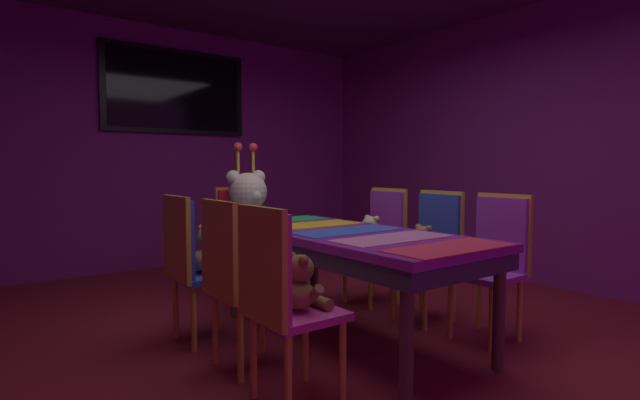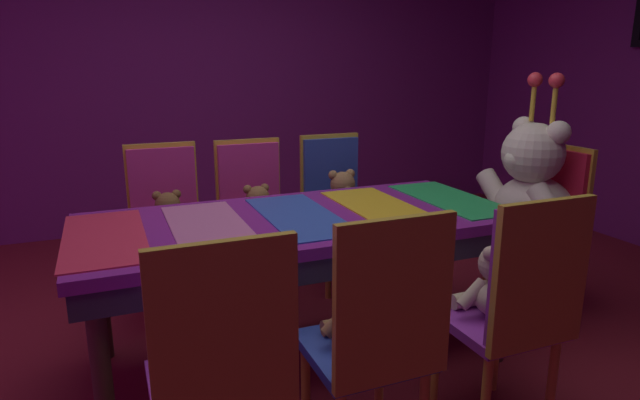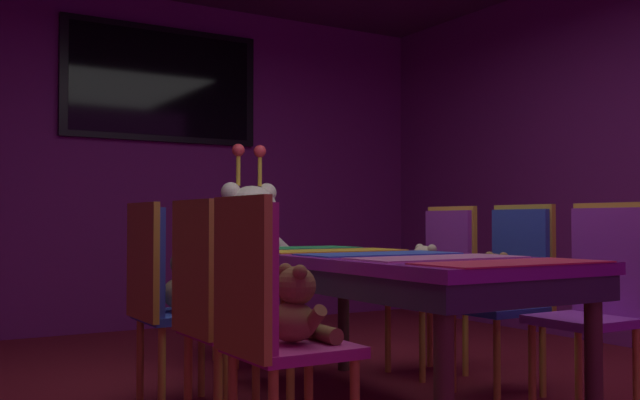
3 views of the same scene
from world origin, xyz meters
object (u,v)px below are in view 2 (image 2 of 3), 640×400
object	(u,v)px
chair_left_0	(166,211)
chair_left_1	(251,203)
teddy_left_2	(343,199)
chair_right_1	(381,325)
teddy_right_1	(361,312)
chair_left_2	(334,194)
teddy_right_2	(495,285)
chair_right_2	(522,297)
banquet_table	(299,234)
king_teddy_bear	(528,188)
teddy_left_0	(169,220)
teddy_left_1	(258,212)
chair_right_0	(222,360)
throne_chair	(548,212)

from	to	relation	value
chair_left_0	chair_left_1	xyz separation A→B (m)	(0.02, 0.51, 0.00)
teddy_left_2	chair_right_1	size ratio (longest dim) A/B	0.35
chair_left_0	teddy_left_2	size ratio (longest dim) A/B	2.88
teddy_right_1	chair_left_1	bearing A→B (deg)	-0.83
chair_left_1	chair_left_2	xyz separation A→B (m)	(-0.03, 0.57, 0.00)
teddy_right_2	chair_right_2	bearing A→B (deg)	180.00
banquet_table	chair_right_2	distance (m)	1.03
chair_right_1	king_teddy_bear	world-z (taller)	king_teddy_bear
chair_left_2	teddy_right_1	distance (m)	1.70
teddy_left_2	chair_right_2	bearing A→B (deg)	-0.38
chair_left_0	teddy_left_0	xyz separation A→B (m)	(0.14, -0.00, -0.02)
teddy_left_1	teddy_left_2	bearing A→B (deg)	92.72
chair_right_0	teddy_right_2	world-z (taller)	chair_right_0
teddy_left_2	chair_right_2	size ratio (longest dim) A/B	0.35
chair_right_0	teddy_right_1	size ratio (longest dim) A/B	3.35
chair_left_2	teddy_right_1	bearing A→B (deg)	-20.43
chair_left_1	chair_left_2	world-z (taller)	same
chair_left_2	chair_right_1	xyz separation A→B (m)	(1.74, -0.59, 0.00)
teddy_left_2	teddy_right_2	xyz separation A→B (m)	(1.45, -0.01, -0.01)
teddy_left_0	chair_left_1	size ratio (longest dim) A/B	0.31
chair_right_2	throne_chair	distance (m)	1.31
chair_left_2	king_teddy_bear	size ratio (longest dim) A/B	1.06
chair_left_2	chair_right_2	distance (m)	1.74
chair_left_1	chair_left_0	bearing A→B (deg)	-92.79
banquet_table	chair_left_1	distance (m)	0.85
chair_left_2	throne_chair	world-z (taller)	same
teddy_left_1	chair_left_2	distance (m)	0.60
teddy_left_2	throne_chair	xyz separation A→B (m)	(0.74, 0.98, -0.00)
throne_chair	teddy_left_1	bearing A→B (deg)	-24.61
teddy_left_0	chair_left_1	world-z (taller)	chair_left_1
teddy_left_0	teddy_right_1	bearing A→B (deg)	18.69
chair_left_1	teddy_left_1	world-z (taller)	chair_left_1
banquet_table	throne_chair	xyz separation A→B (m)	(0.00, 1.54, -0.06)
chair_right_1	chair_right_0	bearing A→B (deg)	91.61
teddy_left_1	chair_left_1	bearing A→B (deg)	180.00
teddy_left_2	chair_right_1	xyz separation A→B (m)	(1.59, -0.59, -0.00)
banquet_table	teddy_left_0	distance (m)	0.90
banquet_table	chair_right_1	bearing A→B (deg)	-1.85
teddy_left_1	throne_chair	world-z (taller)	throne_chair
teddy_right_1	king_teddy_bear	distance (m)	1.58
chair_right_2	teddy_right_2	bearing A→B (deg)	-0.00
teddy_left_0	throne_chair	bearing A→B (deg)	70.38
chair_left_0	chair_right_0	bearing A→B (deg)	-1.38
chair_right_0	chair_right_2	bearing A→B (deg)	-89.64
banquet_table	chair_right_1	distance (m)	0.86
banquet_table	chair_left_0	bearing A→B (deg)	-149.55
teddy_left_2	teddy_left_0	bearing A→B (deg)	-89.87
teddy_left_0	throne_chair	size ratio (longest dim) A/B	0.31
banquet_table	teddy_left_0	bearing A→B (deg)	-144.89
teddy_left_0	teddy_left_2	size ratio (longest dim) A/B	0.88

